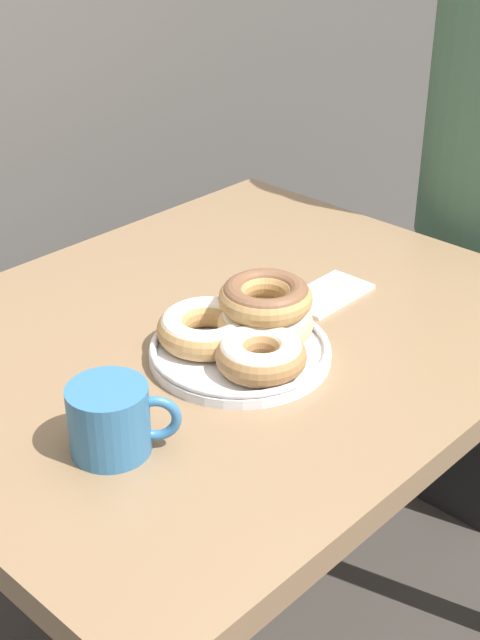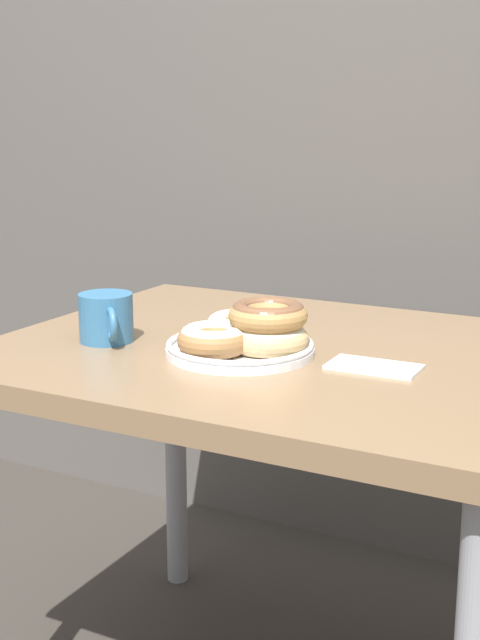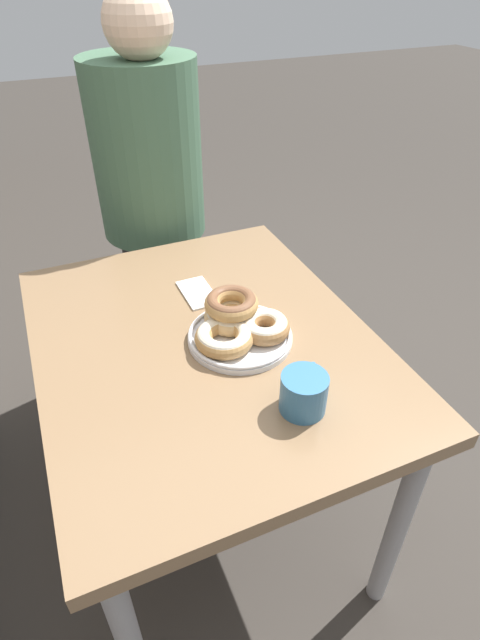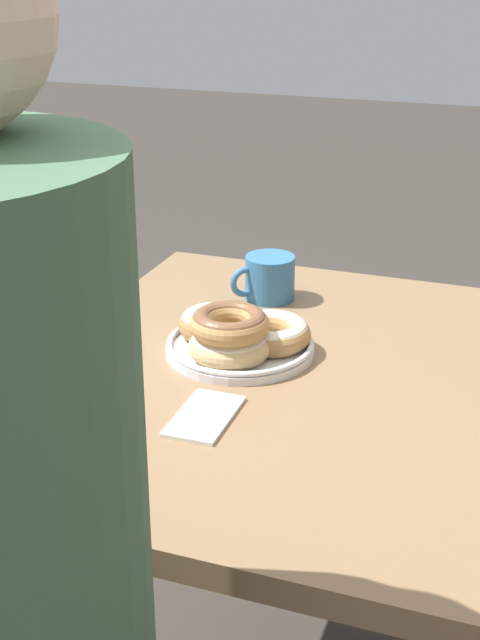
% 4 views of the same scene
% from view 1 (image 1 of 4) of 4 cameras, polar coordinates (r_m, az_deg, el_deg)
% --- Properties ---
extents(dining_table, '(0.98, 0.78, 0.72)m').
position_cam_1_polar(dining_table, '(1.34, -1.22, -3.73)').
color(dining_table, '#846647').
rests_on(dining_table, ground_plane).
extents(donut_plate, '(0.27, 0.27, 0.10)m').
position_cam_1_polar(donut_plate, '(1.21, 0.38, -0.67)').
color(donut_plate, white).
rests_on(donut_plate, dining_table).
extents(coffee_mug, '(0.11, 0.11, 0.09)m').
position_cam_1_polar(coffee_mug, '(1.04, -8.24, -6.27)').
color(coffee_mug, teal).
rests_on(coffee_mug, dining_table).
extents(napkin, '(0.15, 0.08, 0.01)m').
position_cam_1_polar(napkin, '(1.39, 5.62, 1.65)').
color(napkin, white).
rests_on(napkin, dining_table).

